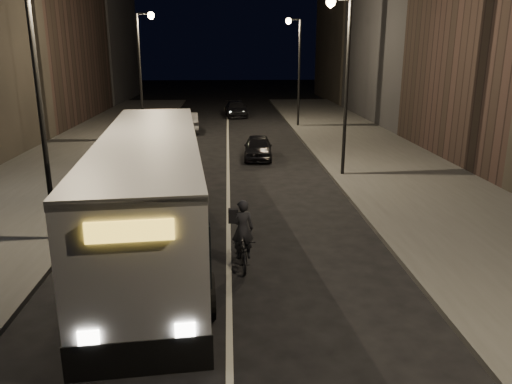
{
  "coord_description": "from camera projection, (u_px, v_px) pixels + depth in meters",
  "views": [
    {
      "loc": [
        0.05,
        -11.45,
        6.07
      ],
      "look_at": [
        0.93,
        4.35,
        1.5
      ],
      "focal_mm": 35.0,
      "sensor_mm": 36.0,
      "label": 1
    }
  ],
  "objects": [
    {
      "name": "car_near",
      "position": [
        258.0,
        147.0,
        28.37
      ],
      "size": [
        1.77,
        3.92,
        1.31
      ],
      "primitive_type": "imported",
      "rotation": [
        0.0,
        0.0,
        -0.06
      ],
      "color": "black",
      "rests_on": "ground"
    },
    {
      "name": "sidewalk_left",
      "position": [
        63.0,
        169.0,
        25.62
      ],
      "size": [
        7.0,
        70.0,
        0.16
      ],
      "primitive_type": "cube",
      "color": "#383835",
      "rests_on": "ground"
    },
    {
      "name": "streetlight_right_mid",
      "position": [
        342.0,
        64.0,
        22.97
      ],
      "size": [
        1.2,
        0.44,
        8.12
      ],
      "color": "black",
      "rests_on": "sidewalk_right"
    },
    {
      "name": "streetlight_right_far",
      "position": [
        296.0,
        58.0,
        38.32
      ],
      "size": [
        1.2,
        0.44,
        8.12
      ],
      "color": "black",
      "rests_on": "sidewalk_right"
    },
    {
      "name": "streetlight_left_near",
      "position": [
        45.0,
        73.0,
        14.73
      ],
      "size": [
        1.2,
        0.44,
        8.12
      ],
      "color": "black",
      "rests_on": "sidewalk_left"
    },
    {
      "name": "ground",
      "position": [
        229.0,
        297.0,
        12.66
      ],
      "size": [
        180.0,
        180.0,
        0.0
      ],
      "primitive_type": "plane",
      "color": "black",
      "rests_on": "ground"
    },
    {
      "name": "sidewalk_right",
      "position": [
        388.0,
        165.0,
        26.53
      ],
      "size": [
        7.0,
        70.0,
        0.16
      ],
      "primitive_type": "cube",
      "color": "#383835",
      "rests_on": "ground"
    },
    {
      "name": "streetlight_left_far",
      "position": [
        143.0,
        60.0,
        32.0
      ],
      "size": [
        1.2,
        0.44,
        8.12
      ],
      "color": "black",
      "rests_on": "sidewalk_left"
    },
    {
      "name": "cyclist_on_bicycle",
      "position": [
        242.0,
        245.0,
        14.19
      ],
      "size": [
        0.76,
        1.84,
        2.07
      ],
      "rotation": [
        0.0,
        0.0,
        0.08
      ],
      "color": "black",
      "rests_on": "ground"
    },
    {
      "name": "city_bus",
      "position": [
        152.0,
        187.0,
        15.35
      ],
      "size": [
        4.08,
        13.47,
        3.58
      ],
      "rotation": [
        0.0,
        0.0,
        0.09
      ],
      "color": "silver",
      "rests_on": "ground"
    },
    {
      "name": "car_mid",
      "position": [
        187.0,
        122.0,
        37.45
      ],
      "size": [
        2.04,
        4.61,
        1.47
      ],
      "primitive_type": "imported",
      "rotation": [
        0.0,
        0.0,
        3.25
      ],
      "color": "#3F3F41",
      "rests_on": "ground"
    },
    {
      "name": "car_far",
      "position": [
        236.0,
        109.0,
        45.9
      ],
      "size": [
        2.24,
        4.85,
        1.37
      ],
      "primitive_type": "imported",
      "rotation": [
        0.0,
        0.0,
        0.07
      ],
      "color": "black",
      "rests_on": "ground"
    }
  ]
}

